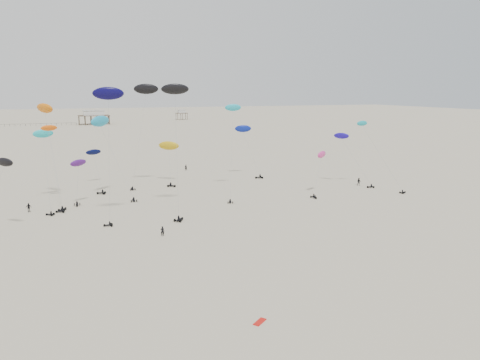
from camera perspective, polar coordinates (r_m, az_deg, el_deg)
name	(u,v)px	position (r m, az deg, el deg)	size (l,w,h in m)	color
ground_plane	(144,148)	(197.68, -11.61, 3.78)	(900.00, 900.00, 0.00)	beige
pavilion_main	(94,118)	(344.96, -17.38, 7.19)	(21.00, 13.00, 9.80)	brown
pavilion_small	(182,115)	(385.22, -7.13, 7.84)	(9.00, 7.00, 8.00)	brown
pier_fence	(12,125)	(345.93, -26.01, 6.02)	(80.20, 0.20, 1.50)	black
rig_0	(320,166)	(108.89, 9.69, 1.75)	(6.59, 6.65, 10.37)	black
rig_1	(55,161)	(103.92, -21.65, 2.15)	(4.55, 11.22, 17.39)	black
rig_2	(96,165)	(121.92, -17.14, 1.78)	(4.32, 17.08, 16.07)	black
rig_3	(78,174)	(103.40, -19.16, 0.68)	(4.20, 4.13, 9.87)	black
rig_4	(232,128)	(109.31, -0.94, 6.38)	(8.52, 15.74, 23.64)	black
rig_5	(169,152)	(122.66, -8.63, 3.39)	(5.77, 10.39, 11.46)	black
rig_6	(376,147)	(119.15, 16.25, 3.94)	(6.11, 13.45, 19.34)	black
rig_7	(145,97)	(118.22, -11.53, 9.84)	(8.81, 6.97, 25.58)	black
rig_8	(349,149)	(121.87, 13.17, 3.69)	(6.83, 10.52, 14.17)	black
rig_9	(108,106)	(86.75, -15.77, 8.73)	(5.69, 5.51, 24.63)	black
rig_11	(247,141)	(130.67, 0.90, 4.76)	(5.75, 8.61, 14.47)	black
rig_12	(46,119)	(108.33, -22.52, 6.84)	(5.16, 16.66, 22.85)	black
rig_14	(104,131)	(107.86, -16.19, 5.70)	(8.93, 11.12, 19.02)	black
rig_15	(176,111)	(91.30, -7.84, 8.30)	(5.88, 11.36, 25.41)	black
rig_16	(44,146)	(107.38, -22.77, 3.86)	(4.53, 16.52, 19.54)	black
spectator_0	(163,236)	(79.32, -9.42, -6.75)	(0.72, 0.50, 1.99)	black
spectator_1	(359,186)	(122.41, 14.27, -0.66)	(1.11, 0.65, 2.27)	black
spectator_2	(29,212)	(102.25, -24.33, -3.57)	(1.26, 0.68, 2.14)	black
spectator_3	(186,170)	(141.71, -6.62, 1.17)	(0.77, 0.53, 2.12)	black
grounded_kite_b	(260,322)	(51.19, 2.42, -16.93)	(1.80, 0.70, 0.07)	red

